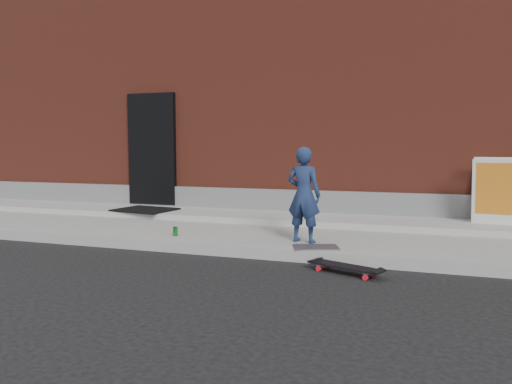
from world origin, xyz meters
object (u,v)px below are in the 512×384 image
at_px(pizza_sign, 494,190).
at_px(soda_can, 175,232).
at_px(child, 304,195).
at_px(skateboard, 345,267).

height_order(pizza_sign, soda_can, pizza_sign).
xyz_separation_m(child, skateboard, (0.72, -0.95, -0.72)).
xyz_separation_m(skateboard, soda_can, (-2.60, 0.79, 0.13)).
bearing_deg(soda_can, pizza_sign, 25.76).
distance_m(child, skateboard, 1.40).
bearing_deg(skateboard, child, 127.15).
height_order(skateboard, soda_can, soda_can).
xyz_separation_m(pizza_sign, soda_can, (-4.46, -2.15, -0.55)).
bearing_deg(skateboard, pizza_sign, 57.76).
height_order(child, pizza_sign, child).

